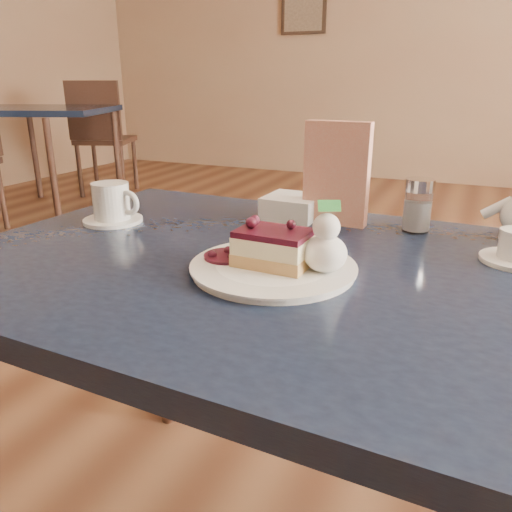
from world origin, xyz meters
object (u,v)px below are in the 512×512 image
at_px(coffee_set, 113,205).
at_px(bg_table_far_left, 48,202).
at_px(dessert_plate, 273,268).
at_px(cheesecake_slice, 274,248).
at_px(main_table, 284,303).

xyz_separation_m(coffee_set, bg_table_far_left, (-2.51, 2.16, -0.71)).
distance_m(dessert_plate, cheesecake_slice, 0.04).
bearing_deg(bg_table_far_left, dessert_plate, -58.94).
height_order(dessert_plate, bg_table_far_left, bg_table_far_left).
relative_size(dessert_plate, cheesecake_slice, 2.18).
xyz_separation_m(cheesecake_slice, bg_table_far_left, (-2.95, 2.29, -0.71)).
height_order(main_table, bg_table_far_left, bg_table_far_left).
bearing_deg(main_table, dessert_plate, -90.00).
bearing_deg(cheesecake_slice, coffee_set, 164.88).
distance_m(cheesecake_slice, coffee_set, 0.46).
bearing_deg(cheesecake_slice, main_table, 90.00).
relative_size(main_table, dessert_plate, 4.58).
relative_size(cheesecake_slice, bg_table_far_left, 0.06).
relative_size(cheesecake_slice, coffee_set, 0.89).
bearing_deg(cheesecake_slice, dessert_plate, 0.00).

